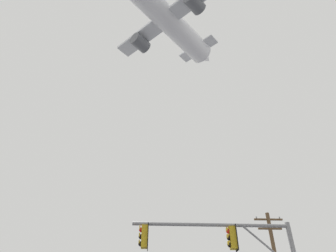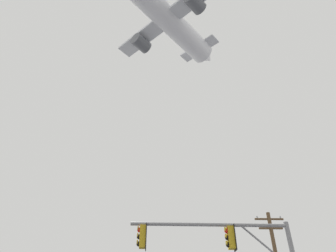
% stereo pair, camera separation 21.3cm
% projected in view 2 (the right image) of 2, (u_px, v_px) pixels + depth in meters
% --- Properties ---
extents(airplane, '(20.79, 22.23, 7.39)m').
position_uv_depth(airplane, '(164.00, 16.00, 49.34)').
color(airplane, white).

